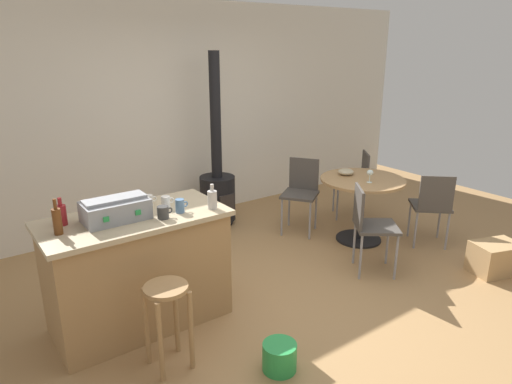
# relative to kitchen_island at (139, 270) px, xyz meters

# --- Properties ---
(ground_plane) EXTENTS (8.80, 8.80, 0.00)m
(ground_plane) POSITION_rel_kitchen_island_xyz_m (1.27, -0.51, -0.47)
(ground_plane) COLOR #A37A4C
(back_wall) EXTENTS (8.00, 0.10, 2.70)m
(back_wall) POSITION_rel_kitchen_island_xyz_m (1.27, 2.03, 0.88)
(back_wall) COLOR silver
(back_wall) RESTS_ON ground_plane
(kitchen_island) EXTENTS (1.41, 0.70, 0.93)m
(kitchen_island) POSITION_rel_kitchen_island_xyz_m (0.00, 0.00, 0.00)
(kitchen_island) COLOR #A37A4C
(kitchen_island) RESTS_ON ground_plane
(wooden_stool) EXTENTS (0.31, 0.31, 0.64)m
(wooden_stool) POSITION_rel_kitchen_island_xyz_m (-0.05, -0.63, -0.02)
(wooden_stool) COLOR #A37A4C
(wooden_stool) RESTS_ON ground_plane
(dining_table) EXTENTS (0.94, 0.94, 0.75)m
(dining_table) POSITION_rel_kitchen_island_xyz_m (2.70, 0.09, 0.10)
(dining_table) COLOR black
(dining_table) RESTS_ON ground_plane
(folding_chair_near) EXTENTS (0.56, 0.56, 0.86)m
(folding_chair_near) POSITION_rel_kitchen_island_xyz_m (3.24, 0.67, 0.04)
(folding_chair_near) COLOR #47423D
(folding_chair_near) RESTS_ON ground_plane
(folding_chair_far) EXTENTS (0.56, 0.56, 0.88)m
(folding_chair_far) POSITION_rel_kitchen_island_xyz_m (2.35, 0.72, 0.06)
(folding_chair_far) COLOR #47423D
(folding_chair_far) RESTS_ON ground_plane
(folding_chair_left) EXTENTS (0.56, 0.56, 0.88)m
(folding_chair_left) POSITION_rel_kitchen_island_xyz_m (2.18, -0.48, 0.06)
(folding_chair_left) COLOR #47423D
(folding_chair_left) RESTS_ON ground_plane
(folding_chair_right) EXTENTS (0.57, 0.57, 0.85)m
(folding_chair_right) POSITION_rel_kitchen_island_xyz_m (3.22, -0.48, 0.03)
(folding_chair_right) COLOR #47423D
(folding_chair_right) RESTS_ON ground_plane
(wood_stove) EXTENTS (0.44, 0.45, 2.12)m
(wood_stove) POSITION_rel_kitchen_island_xyz_m (1.64, 1.49, 0.04)
(wood_stove) COLOR black
(wood_stove) RESTS_ON ground_plane
(toolbox) EXTENTS (0.47, 0.29, 0.18)m
(toolbox) POSITION_rel_kitchen_island_xyz_m (-0.14, -0.00, 0.55)
(toolbox) COLOR gray
(toolbox) RESTS_ON kitchen_island
(bottle_0) EXTENTS (0.06, 0.06, 0.26)m
(bottle_0) POSITION_rel_kitchen_island_xyz_m (-0.55, -0.03, 0.56)
(bottle_0) COLOR #603314
(bottle_0) RESTS_ON kitchen_island
(bottle_1) EXTENTS (0.07, 0.07, 0.21)m
(bottle_1) POSITION_rel_kitchen_island_xyz_m (-0.49, 0.13, 0.54)
(bottle_1) COLOR maroon
(bottle_1) RESTS_ON kitchen_island
(bottle_2) EXTENTS (0.08, 0.08, 0.21)m
(bottle_2) POSITION_rel_kitchen_island_xyz_m (0.58, -0.21, 0.54)
(bottle_2) COLOR #B7B2AD
(bottle_2) RESTS_ON kitchen_island
(cup_0) EXTENTS (0.11, 0.07, 0.10)m
(cup_0) POSITION_rel_kitchen_island_xyz_m (0.29, 0.03, 0.51)
(cup_0) COLOR white
(cup_0) RESTS_ON kitchen_island
(cup_1) EXTENTS (0.11, 0.07, 0.11)m
(cup_1) POSITION_rel_kitchen_island_xyz_m (0.33, -0.14, 0.52)
(cup_1) COLOR #4C7099
(cup_1) RESTS_ON kitchen_island
(cup_2) EXTENTS (0.12, 0.09, 0.10)m
(cup_2) POSITION_rel_kitchen_island_xyz_m (0.17, -0.18, 0.51)
(cup_2) COLOR #383838
(cup_2) RESTS_ON kitchen_island
(cup_3) EXTENTS (0.11, 0.07, 0.09)m
(cup_3) POSITION_rel_kitchen_island_xyz_m (0.19, 0.15, 0.51)
(cup_3) COLOR white
(cup_3) RESTS_ON kitchen_island
(wine_glass) EXTENTS (0.07, 0.07, 0.14)m
(wine_glass) POSITION_rel_kitchen_island_xyz_m (2.65, -0.05, 0.38)
(wine_glass) COLOR silver
(wine_glass) RESTS_ON dining_table
(serving_bowl) EXTENTS (0.18, 0.18, 0.07)m
(serving_bowl) POSITION_rel_kitchen_island_xyz_m (2.67, 0.31, 0.31)
(serving_bowl) COLOR tan
(serving_bowl) RESTS_ON dining_table
(cardboard_box) EXTENTS (0.53, 0.45, 0.31)m
(cardboard_box) POSITION_rel_kitchen_island_xyz_m (3.20, -1.25, -0.31)
(cardboard_box) COLOR tan
(cardboard_box) RESTS_ON ground_plane
(plastic_bucket) EXTENTS (0.24, 0.24, 0.21)m
(plastic_bucket) POSITION_rel_kitchen_island_xyz_m (0.55, -1.12, -0.37)
(plastic_bucket) COLOR green
(plastic_bucket) RESTS_ON ground_plane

